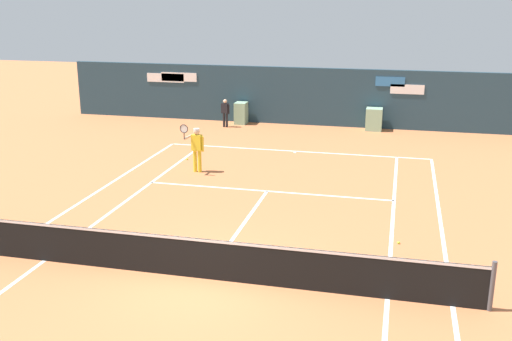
% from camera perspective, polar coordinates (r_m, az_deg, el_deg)
% --- Properties ---
extents(ground_plane, '(80.00, 80.00, 0.01)m').
position_cam_1_polar(ground_plane, '(14.17, -4.16, -9.14)').
color(ground_plane, '#C67042').
extents(tennis_net, '(12.10, 0.10, 1.07)m').
position_cam_1_polar(tennis_net, '(13.46, -4.96, -8.20)').
color(tennis_net, '#4C4C51').
rests_on(tennis_net, ground_plane).
extents(sponsor_back_wall, '(25.00, 1.02, 2.76)m').
position_cam_1_polar(sponsor_back_wall, '(29.22, 5.62, 6.87)').
color(sponsor_back_wall, '#233D4C').
rests_on(sponsor_back_wall, ground_plane).
extents(player_on_baseline, '(0.69, 0.66, 1.82)m').
position_cam_1_polar(player_on_baseline, '(21.35, -5.66, 2.34)').
color(player_on_baseline, yellow).
rests_on(player_on_baseline, ground_plane).
extents(ball_kid_centre_post, '(0.44, 0.22, 1.34)m').
position_cam_1_polar(ball_kid_centre_post, '(28.77, -2.93, 5.64)').
color(ball_kid_centre_post, black).
rests_on(ball_kid_centre_post, ground_plane).
extents(tennis_ball_mid_court, '(0.07, 0.07, 0.07)m').
position_cam_1_polar(tennis_ball_mid_court, '(15.80, 13.36, -6.66)').
color(tennis_ball_mid_court, '#CCE033').
rests_on(tennis_ball_mid_court, ground_plane).
extents(tennis_ball_by_sideline, '(0.07, 0.07, 0.07)m').
position_cam_1_polar(tennis_ball_by_sideline, '(15.05, 0.74, -7.39)').
color(tennis_ball_by_sideline, '#CCE033').
rests_on(tennis_ball_by_sideline, ground_plane).
extents(tennis_ball_near_service_line, '(0.07, 0.07, 0.07)m').
position_cam_1_polar(tennis_ball_near_service_line, '(23.22, -6.54, 1.09)').
color(tennis_ball_near_service_line, '#CCE033').
rests_on(tennis_ball_near_service_line, ground_plane).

